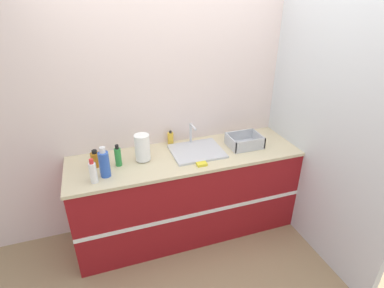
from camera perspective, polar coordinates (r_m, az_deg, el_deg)
name	(u,v)px	position (r m, az deg, el deg)	size (l,w,h in m)	color
ground_plane	(197,248)	(3.11, 0.99, -19.26)	(12.00, 12.00, 0.00)	#937A56
wall_back	(175,101)	(2.96, -3.22, 8.18)	(4.56, 0.06, 2.60)	silver
wall_right	(293,100)	(3.14, 18.72, 7.90)	(0.06, 2.64, 2.60)	silver
counter_cabinet	(187,193)	(3.05, -0.99, -9.33)	(2.18, 0.67, 0.88)	maroon
sink	(197,150)	(2.86, 0.89, -1.18)	(0.48, 0.41, 0.23)	silver
paper_towel_roll	(142,148)	(2.70, -9.43, -0.70)	(0.13, 0.13, 0.25)	#4C4C51
dish_rack	(244,142)	(3.00, 9.94, 0.33)	(0.32, 0.25, 0.12)	#B7BABF
bottle_blue	(104,164)	(2.54, -16.36, -3.59)	(0.09, 0.09, 0.27)	#2D56B7
bottle_green	(118,156)	(2.68, -13.91, -2.32)	(0.06, 0.06, 0.20)	#2D8C3D
bottle_amber	(95,159)	(2.73, -17.91, -2.74)	(0.08, 0.08, 0.15)	#B26B19
bottle_white_spray	(93,172)	(2.50, -18.32, -5.13)	(0.06, 0.06, 0.21)	white
soap_dispenser	(171,138)	(2.99, -4.11, 1.10)	(0.06, 0.06, 0.14)	gold
sponge	(202,164)	(2.64, 1.87, -3.85)	(0.09, 0.06, 0.02)	yellow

